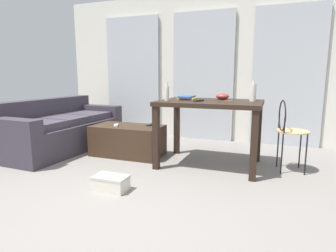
% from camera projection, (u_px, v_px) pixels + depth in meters
% --- Properties ---
extents(ground_plane, '(7.22, 7.22, 0.00)m').
position_uv_depth(ground_plane, '(164.00, 170.00, 3.35)').
color(ground_plane, gray).
extents(wall_back, '(5.22, 0.10, 2.46)m').
position_uv_depth(wall_back, '(204.00, 68.00, 4.89)').
color(wall_back, silver).
rests_on(wall_back, ground).
extents(curtains, '(3.71, 0.03, 2.15)m').
position_uv_depth(curtains, '(203.00, 77.00, 4.84)').
color(curtains, '#B2B7BC').
rests_on(curtains, ground).
extents(couch, '(0.97, 1.96, 0.75)m').
position_uv_depth(couch, '(60.00, 130.00, 4.29)').
color(couch, '#38333D').
rests_on(couch, ground).
extents(coffee_table, '(0.96, 0.53, 0.42)m').
position_uv_depth(coffee_table, '(128.00, 140.00, 3.96)').
color(coffee_table, '#382619').
rests_on(coffee_table, ground).
extents(craft_table, '(1.20, 0.85, 0.80)m').
position_uv_depth(craft_table, '(210.00, 110.00, 3.44)').
color(craft_table, black).
rests_on(craft_table, ground).
extents(wire_chair, '(0.36, 0.38, 0.83)m').
position_uv_depth(wire_chair, '(288.00, 126.00, 3.25)').
color(wire_chair, tan).
rests_on(wire_chair, ground).
extents(bottle_near, '(0.08, 0.08, 0.24)m').
position_uv_depth(bottle_near, '(253.00, 92.00, 3.33)').
color(bottle_near, beige).
rests_on(bottle_near, craft_table).
extents(bottle_far, '(0.06, 0.06, 0.22)m').
position_uv_depth(bottle_far, '(167.00, 93.00, 3.42)').
color(bottle_far, beige).
rests_on(bottle_far, craft_table).
extents(bowl, '(0.17, 0.17, 0.08)m').
position_uv_depth(bowl, '(222.00, 96.00, 3.61)').
color(bowl, '#9E3833').
rests_on(bowl, craft_table).
extents(book_stack, '(0.23, 0.29, 0.05)m').
position_uv_depth(book_stack, '(187.00, 98.00, 3.62)').
color(book_stack, gold).
rests_on(book_stack, craft_table).
extents(tv_remote_on_table, '(0.10, 0.17, 0.02)m').
position_uv_depth(tv_remote_on_table, '(199.00, 101.00, 3.32)').
color(tv_remote_on_table, '#232326').
rests_on(tv_remote_on_table, craft_table).
extents(scissors, '(0.10, 0.12, 0.00)m').
position_uv_depth(scissors, '(228.00, 101.00, 3.38)').
color(scissors, '#9EA0A5').
rests_on(scissors, craft_table).
extents(tv_remote_primary, '(0.11, 0.17, 0.02)m').
position_uv_depth(tv_remote_primary, '(116.00, 125.00, 3.89)').
color(tv_remote_primary, '#B7B7B2').
rests_on(tv_remote_primary, coffee_table).
extents(tv_remote_secondary, '(0.05, 0.16, 0.02)m').
position_uv_depth(tv_remote_secondary, '(150.00, 125.00, 3.95)').
color(tv_remote_secondary, '#232326').
rests_on(tv_remote_secondary, coffee_table).
extents(shoebox, '(0.33, 0.20, 0.14)m').
position_uv_depth(shoebox, '(111.00, 183.00, 2.75)').
color(shoebox, beige).
rests_on(shoebox, ground).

